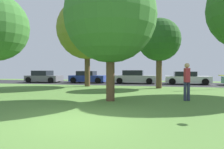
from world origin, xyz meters
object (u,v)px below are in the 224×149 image
oak_tree_left (87,29)px  parked_car_blue (88,77)px  oak_tree_right (110,17)px  parked_car_silver (135,77)px  oak_tree_center (159,40)px  person_thrower (187,80)px  frisbee_disc (223,75)px  parked_car_grey (44,77)px  parked_car_white (187,78)px

oak_tree_left → parked_car_blue: size_ratio=1.91×
oak_tree_left → oak_tree_right: (3.92, -7.57, -1.07)m
parked_car_silver → oak_tree_center: bearing=-63.4°
person_thrower → frisbee_disc: 3.52m
oak_tree_left → parked_car_grey: bearing=149.2°
parked_car_white → oak_tree_left: bearing=-152.6°
oak_tree_left → parked_car_blue: oak_tree_left is taller
parked_car_grey → parked_car_silver: (10.63, 0.53, 0.03)m
frisbee_disc → parked_car_grey: parked_car_grey is taller
parked_car_grey → parked_car_white: parked_car_grey is taller
frisbee_disc → parked_car_silver: parked_car_silver is taller
parked_car_blue → parked_car_white: (10.63, 0.12, -0.01)m
oak_tree_center → parked_car_blue: oak_tree_center is taller
oak_tree_right → oak_tree_left: bearing=117.4°
oak_tree_left → parked_car_silver: bearing=51.4°
oak_tree_left → parked_car_white: bearing=27.4°
oak_tree_right → oak_tree_center: bearing=72.2°
person_thrower → parked_car_white: bearing=162.8°
oak_tree_right → oak_tree_center: (2.31, 7.19, -0.16)m
person_thrower → parked_car_white: person_thrower is taller
person_thrower → parked_car_blue: 14.50m
oak_tree_left → parked_car_grey: (-6.92, 4.13, -4.46)m
oak_tree_right → oak_tree_center: oak_tree_right is taller
person_thrower → parked_car_blue: size_ratio=0.45×
person_thrower → parked_car_silver: bearing=-171.1°
frisbee_disc → oak_tree_left: bearing=128.5°
oak_tree_right → person_thrower: 4.76m
parked_car_grey → parked_car_silver: bearing=2.9°
oak_tree_center → parked_car_white: bearing=61.1°
person_thrower → frisbee_disc: size_ratio=6.51×
frisbee_disc → parked_car_white: (0.93, 14.85, -0.73)m
oak_tree_right → person_thrower: (3.59, 0.86, -3.00)m
oak_tree_center → parked_car_grey: oak_tree_center is taller
oak_tree_left → frisbee_disc: (8.10, -10.17, -3.76)m
oak_tree_left → parked_car_silver: 7.43m
oak_tree_right → oak_tree_center: size_ratio=1.11×
oak_tree_center → oak_tree_right: bearing=-107.8°
parked_car_silver → oak_tree_left: bearing=-128.6°
oak_tree_left → person_thrower: (7.51, -6.71, -4.07)m
parked_car_grey → oak_tree_right: bearing=-47.2°
person_thrower → parked_car_grey: 18.05m
oak_tree_left → oak_tree_center: 6.37m
person_thrower → parked_car_grey: bearing=-136.5°
oak_tree_center → parked_car_blue: size_ratio=1.38×
oak_tree_left → parked_car_white: oak_tree_left is taller
oak_tree_center → frisbee_disc: size_ratio=20.04×
oak_tree_right → parked_car_blue: size_ratio=1.53×
parked_car_grey → parked_car_blue: bearing=4.8°
parked_car_grey → parked_car_white: bearing=2.0°
oak_tree_left → frisbee_disc: bearing=-51.5°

